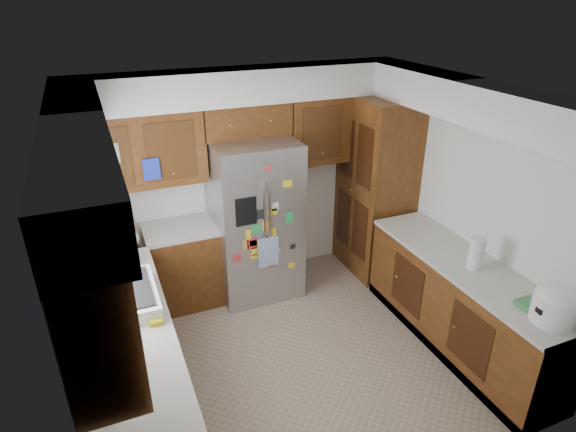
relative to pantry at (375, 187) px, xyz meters
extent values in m
plane|color=tan|center=(-1.50, -1.15, -1.07)|extent=(3.60, 3.60, 0.00)
cube|color=white|center=(-1.50, 0.45, 0.18)|extent=(3.60, 0.04, 2.50)
cube|color=white|center=(-3.30, -1.15, 0.18)|extent=(0.04, 3.20, 2.50)
cube|color=white|center=(0.30, -1.15, 0.18)|extent=(0.04, 3.20, 2.50)
cube|color=white|center=(-1.50, -2.75, 0.18)|extent=(3.60, 0.04, 2.50)
cube|color=white|center=(-1.50, -1.15, 1.43)|extent=(3.60, 3.20, 0.02)
cube|color=white|center=(-1.50, 0.26, 1.25)|extent=(3.60, 0.38, 0.35)
cube|color=white|center=(-3.11, -1.15, 1.25)|extent=(0.38, 3.20, 0.35)
cube|color=white|center=(0.11, -1.15, 1.25)|extent=(0.38, 3.20, 0.35)
cube|color=#43250C|center=(-2.63, 0.28, 0.70)|extent=(1.33, 0.34, 0.75)
cube|color=#43250C|center=(-0.36, 0.28, 0.70)|extent=(1.33, 0.34, 0.75)
cube|color=#43250C|center=(-3.13, -2.30, 0.70)|extent=(0.34, 0.85, 0.75)
cube|color=white|center=(-3.29, -1.05, 0.53)|extent=(0.02, 0.90, 1.05)
cube|color=white|center=(-3.25, -1.05, 0.53)|extent=(0.01, 1.02, 1.15)
cube|color=#1F31B6|center=(-2.54, 0.09, 0.55)|extent=(0.16, 0.02, 0.22)
cube|color=beige|center=(-2.88, 0.09, 0.75)|extent=(0.16, 0.02, 0.20)
cube|color=#43250C|center=(-3.00, -1.45, -0.64)|extent=(0.60, 2.60, 0.88)
cube|color=#43250C|center=(-2.33, 0.15, -0.64)|extent=(0.75, 0.60, 0.88)
cube|color=beige|center=(-3.00, -1.45, -0.17)|extent=(0.63, 2.60, 0.04)
cube|color=beige|center=(-2.33, 0.15, -0.17)|extent=(0.75, 0.60, 0.04)
cube|color=black|center=(-3.00, -1.45, -1.02)|extent=(0.60, 2.60, 0.10)
cube|color=#43250C|center=(0.00, -1.62, -0.64)|extent=(0.60, 2.25, 0.88)
cube|color=beige|center=(0.00, -1.62, -0.17)|extent=(0.63, 2.25, 0.04)
cube|color=black|center=(0.00, -1.62, -1.02)|extent=(0.60, 2.25, 0.10)
cube|color=#43250C|center=(0.00, 0.00, 0.00)|extent=(0.60, 0.90, 2.15)
cube|color=#949398|center=(-1.50, 0.05, -0.17)|extent=(0.90, 0.75, 1.80)
cylinder|color=silver|center=(-1.53, -0.34, -0.02)|extent=(0.02, 0.02, 0.90)
cylinder|color=silver|center=(-1.47, -0.34, -0.02)|extent=(0.02, 0.02, 0.90)
cube|color=black|center=(-1.72, -0.33, 0.12)|extent=(0.22, 0.01, 0.30)
cube|color=silver|center=(-1.50, -0.35, -0.38)|extent=(0.22, 0.01, 0.34)
cube|color=yellow|center=(-1.27, -0.33, 0.36)|extent=(0.10, 0.00, 0.07)
cube|color=red|center=(-1.47, -0.33, 0.55)|extent=(0.07, 0.00, 0.05)
cube|color=yellow|center=(-1.64, -0.33, -0.35)|extent=(0.09, 0.00, 0.10)
cube|color=red|center=(-1.67, -0.33, -0.25)|extent=(0.11, 0.00, 0.12)
cube|color=black|center=(-1.21, -0.33, -0.38)|extent=(0.06, 0.00, 0.05)
cube|color=yellow|center=(-1.44, -0.33, -0.18)|extent=(0.08, 0.00, 0.12)
cube|color=orange|center=(-1.52, -0.33, -0.07)|extent=(0.07, 0.00, 0.12)
cube|color=yellow|center=(-1.64, -0.33, -0.41)|extent=(0.10, 0.00, 0.05)
cube|color=green|center=(-1.61, -0.33, -0.09)|extent=(0.11, 0.00, 0.08)
cube|color=yellow|center=(-1.44, -0.33, 0.07)|extent=(0.10, 0.00, 0.07)
cube|color=yellow|center=(-1.70, -0.33, -0.14)|extent=(0.06, 0.00, 0.11)
cube|color=green|center=(-1.25, -0.33, -0.03)|extent=(0.08, 0.00, 0.12)
cube|color=white|center=(-1.41, -0.33, 0.13)|extent=(0.08, 0.00, 0.09)
cube|color=yellow|center=(-1.23, -0.33, -0.61)|extent=(0.08, 0.00, 0.06)
cube|color=yellow|center=(-1.65, -0.33, -0.24)|extent=(0.09, 0.00, 0.07)
cube|color=orange|center=(-1.74, -0.33, -0.25)|extent=(0.06, 0.00, 0.12)
cube|color=white|center=(-1.40, -0.33, -0.41)|extent=(0.08, 0.00, 0.08)
cube|color=red|center=(-1.45, -0.33, -0.55)|extent=(0.10, 0.00, 0.06)
cube|color=red|center=(-1.84, -0.33, -0.38)|extent=(0.08, 0.00, 0.09)
cube|color=black|center=(-1.57, -0.33, 0.07)|extent=(0.08, 0.00, 0.11)
cube|color=#8C4C99|center=(-1.48, -0.33, -0.46)|extent=(0.09, 0.00, 0.11)
cube|color=#43250C|center=(-1.50, 0.28, 0.90)|extent=(0.96, 0.34, 0.35)
sphere|color=blue|center=(-1.86, 0.25, 1.20)|extent=(0.25, 0.25, 0.25)
cylinder|color=black|center=(-1.34, 0.23, 1.15)|extent=(0.28, 0.28, 0.16)
ellipsoid|color=#333338|center=(-1.34, 0.23, 1.23)|extent=(0.26, 0.26, 0.12)
cube|color=white|center=(-3.00, -1.05, -0.09)|extent=(0.52, 0.70, 0.12)
cube|color=black|center=(-3.00, -1.05, -0.03)|extent=(0.44, 0.60, 0.02)
cylinder|color=silver|center=(-3.20, -1.05, 0.07)|extent=(0.02, 0.02, 0.30)
cylinder|color=silver|center=(-3.14, -1.05, 0.20)|extent=(0.16, 0.02, 0.02)
cube|color=yellow|center=(-2.80, -1.35, -0.13)|extent=(0.10, 0.18, 0.04)
cube|color=black|center=(-2.99, -0.59, -0.10)|extent=(0.18, 0.14, 0.10)
cylinder|color=black|center=(-2.99, -0.59, 0.09)|extent=(0.16, 0.16, 0.28)
cylinder|color=#949398|center=(-3.09, -0.38, -0.05)|extent=(0.14, 0.14, 0.20)
sphere|color=white|center=(-2.86, -0.11, -0.05)|extent=(0.20, 0.20, 0.20)
cube|color=#3F72B2|center=(-3.06, 0.01, -0.06)|extent=(0.14, 0.10, 0.18)
cube|color=#BFB28C|center=(-2.92, 0.11, -0.08)|extent=(0.10, 0.08, 0.14)
cylinder|color=white|center=(-3.04, -0.72, -0.10)|extent=(0.08, 0.08, 0.11)
cylinder|color=white|center=(0.00, -2.53, -0.04)|extent=(0.33, 0.33, 0.22)
ellipsoid|color=white|center=(0.00, -2.53, 0.07)|extent=(0.32, 0.32, 0.14)
cube|color=black|center=(-0.16, -2.53, -0.02)|extent=(0.04, 0.06, 0.04)
cylinder|color=white|center=(-0.01, -1.70, 0.00)|extent=(0.14, 0.14, 0.30)
camera|label=1|loc=(-3.01, -4.50, 2.15)|focal=30.00mm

